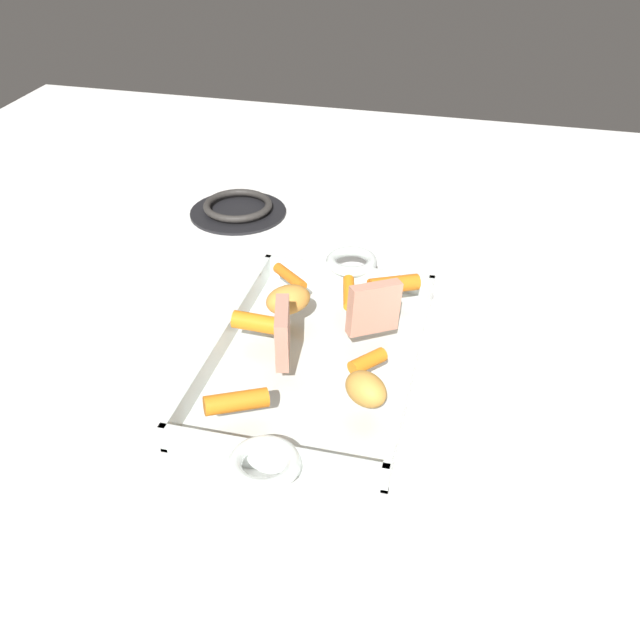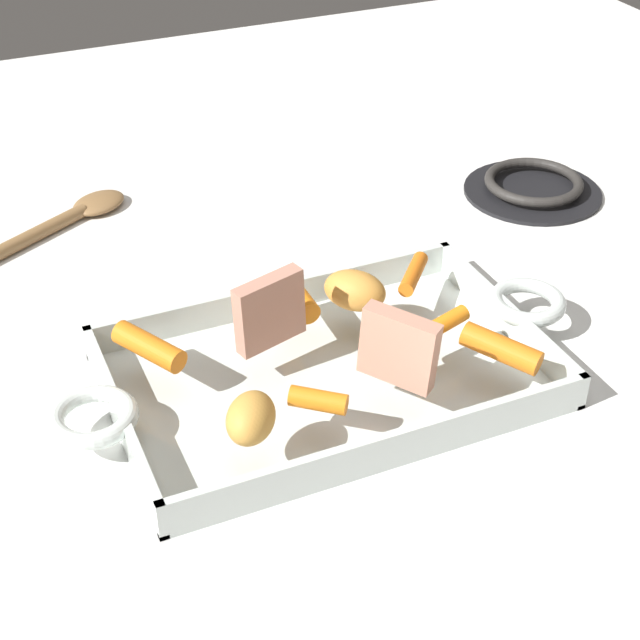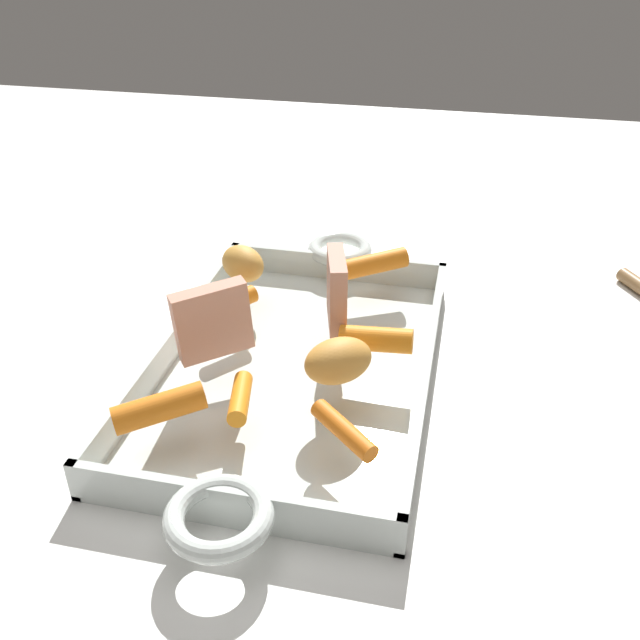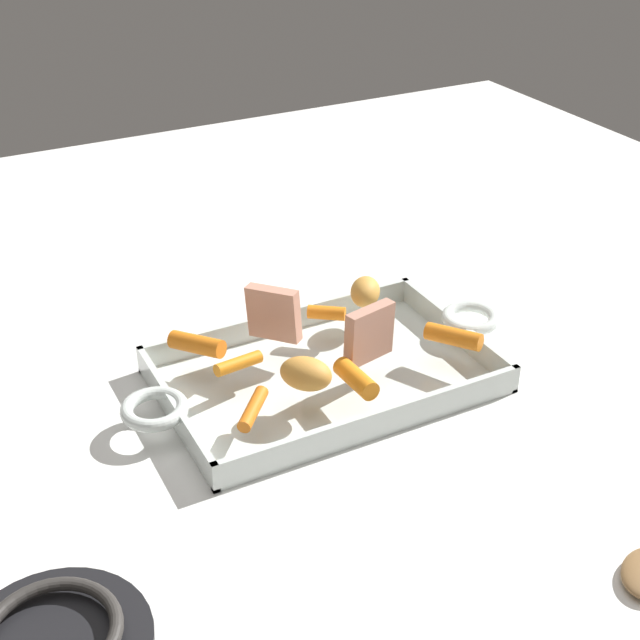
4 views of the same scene
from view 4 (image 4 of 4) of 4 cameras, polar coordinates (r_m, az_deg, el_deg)
The scene contains 13 objects.
ground_plane at distance 1.03m, azimuth 0.31°, elevation -3.99°, with size 1.86×1.86×0.00m, color white.
roasting_dish at distance 1.02m, azimuth 0.32°, elevation -3.50°, with size 0.48×0.24×0.04m.
roast_slice_thin at distance 1.02m, azimuth -3.02°, elevation 0.43°, with size 0.02×0.06×0.06m, color tan.
roast_slice_outer at distance 0.99m, azimuth 3.20°, elevation -0.88°, with size 0.01×0.06×0.06m, color tan.
baby_carrot_northwest at distance 0.98m, azimuth -5.29°, elevation -2.81°, with size 0.01×0.01×0.06m, color orange.
baby_carrot_southeast at distance 1.03m, azimuth 8.61°, elevation -1.07°, with size 0.02×0.02×0.07m, color orange.
baby_carrot_center_right at distance 0.91m, azimuth -4.34°, elevation -5.74°, with size 0.01×0.01×0.06m, color orange.
baby_carrot_northeast at distance 0.95m, azimuth 2.34°, elevation -3.79°, with size 0.02×0.02×0.06m, color orange.
baby_carrot_long at distance 1.01m, azimuth -7.96°, elevation -1.56°, with size 0.02×0.02×0.07m, color orange.
baby_carrot_southwest at distance 1.07m, azimuth 0.43°, elevation 0.47°, with size 0.02×0.02×0.05m, color orange.
potato_corner at distance 1.10m, azimuth 2.94°, elevation 1.83°, with size 0.05×0.04×0.04m, color gold.
potato_whole at distance 0.94m, azimuth -0.92°, elevation -3.49°, with size 0.06×0.04×0.04m, color gold.
stove_burner_rear at distance 0.78m, azimuth -16.92°, elevation -19.11°, with size 0.16×0.16×0.02m.
Camera 4 is at (-0.39, -0.75, 0.59)m, focal length 49.55 mm.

